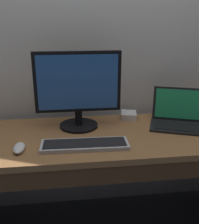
{
  "coord_description": "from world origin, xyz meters",
  "views": [
    {
      "loc": [
        -0.26,
        -1.45,
        1.39
      ],
      "look_at": [
        -0.08,
        0.0,
        0.88
      ],
      "focal_mm": 43.13,
      "sensor_mm": 36.0,
      "label": 1
    }
  ],
  "objects_px": {
    "computer_mouse": "(19,148)",
    "laptop_black": "(178,119)",
    "external_monitor": "(78,88)",
    "external_drive_box": "(129,115)",
    "wired_keyboard": "(85,145)"
  },
  "relations": [
    {
      "from": "computer_mouse",
      "to": "laptop_black",
      "type": "bearing_deg",
      "value": 13.36
    },
    {
      "from": "laptop_black",
      "to": "external_monitor",
      "type": "distance_m",
      "value": 0.66
    },
    {
      "from": "computer_mouse",
      "to": "external_monitor",
      "type": "bearing_deg",
      "value": 40.33
    },
    {
      "from": "computer_mouse",
      "to": "external_drive_box",
      "type": "distance_m",
      "value": 0.78
    },
    {
      "from": "laptop_black",
      "to": "external_drive_box",
      "type": "bearing_deg",
      "value": 147.69
    },
    {
      "from": "external_monitor",
      "to": "wired_keyboard",
      "type": "height_order",
      "value": "external_monitor"
    },
    {
      "from": "laptop_black",
      "to": "external_monitor",
      "type": "bearing_deg",
      "value": 175.52
    },
    {
      "from": "wired_keyboard",
      "to": "computer_mouse",
      "type": "height_order",
      "value": "computer_mouse"
    },
    {
      "from": "wired_keyboard",
      "to": "laptop_black",
      "type": "bearing_deg",
      "value": 20.05
    },
    {
      "from": "laptop_black",
      "to": "external_monitor",
      "type": "relative_size",
      "value": 0.77
    },
    {
      "from": "external_monitor",
      "to": "external_drive_box",
      "type": "xyz_separation_m",
      "value": [
        0.35,
        0.13,
        -0.23
      ]
    },
    {
      "from": "wired_keyboard",
      "to": "computer_mouse",
      "type": "bearing_deg",
      "value": -179.14
    },
    {
      "from": "wired_keyboard",
      "to": "external_monitor",
      "type": "bearing_deg",
      "value": 93.59
    },
    {
      "from": "computer_mouse",
      "to": "external_drive_box",
      "type": "relative_size",
      "value": 1.03
    },
    {
      "from": "wired_keyboard",
      "to": "external_drive_box",
      "type": "distance_m",
      "value": 0.52
    }
  ]
}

